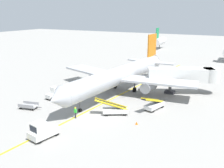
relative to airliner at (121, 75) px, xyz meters
name	(u,v)px	position (x,y,z in m)	size (l,w,h in m)	color
ground_plane	(91,118)	(1.68, -13.33, -3.42)	(300.00, 300.00, 0.00)	gray
taxi_line_yellow	(99,106)	(-0.05, -8.33, -3.41)	(0.30, 80.00, 0.01)	yellow
airliner	(121,75)	(0.00, 0.00, 0.00)	(28.46, 35.34, 10.10)	#B2B5BA
jet_bridge	(188,75)	(11.37, 5.10, 0.12)	(12.67, 7.94, 4.85)	silver
pushback_tug	(42,131)	(-0.39, -21.15, -2.42)	(2.58, 3.91, 2.20)	silver
baggage_tug_near_wing	(53,94)	(-8.98, -8.97, -2.49)	(1.65, 2.57, 2.10)	silver
belt_loader_forward_hold	(154,105)	(8.56, -5.60, -2.64)	(2.51, 5.16, 2.59)	silver
belt_loader_aft_hold	(115,109)	(3.95, -10.36, -2.64)	(4.96, 3.58, 2.59)	silver
baggage_cart_loaded	(28,106)	(-9.25, -14.71, -2.95)	(3.84, 2.11, 0.94)	#A5A5A8
ground_crew_marshaller	(75,112)	(-0.40, -14.29, -2.51)	(0.36, 0.24, 1.70)	#26262D
safety_cone_nose_left	(58,88)	(-11.96, -4.25, -3.20)	(0.36, 0.36, 0.44)	orange
safety_cone_nose_right	(89,85)	(-7.59, 0.41, -3.20)	(0.36, 0.36, 0.44)	orange
safety_cone_wingtip_left	(137,123)	(8.30, -12.19, -3.20)	(0.36, 0.36, 0.44)	orange
distant_aircraft_far_left	(160,41)	(-11.63, 61.12, -0.20)	(3.00, 10.10, 8.80)	silver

